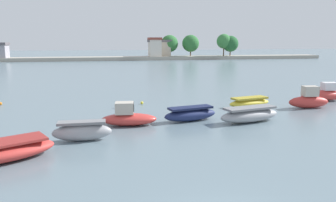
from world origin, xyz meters
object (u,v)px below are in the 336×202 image
object	(u,v)px
moored_boat_4	(190,114)
moored_boat_6	(249,102)
moored_boat_2	(82,131)
mooring_buoy_0	(1,104)
moored_boat_8	(323,94)
mooring_buoy_3	(117,107)
moored_boat_3	(128,117)
moored_boat_5	(250,115)
moored_boat_7	(309,100)
mooring_buoy_1	(142,103)
moored_boat_1	(4,151)

from	to	relation	value
moored_boat_4	moored_boat_6	bearing A→B (deg)	19.15
moored_boat_2	mooring_buoy_0	bearing A→B (deg)	123.11
moored_boat_8	mooring_buoy_3	distance (m)	20.39
moored_boat_3	moored_boat_5	size ratio (longest dim) A/B	0.80
moored_boat_7	mooring_buoy_1	bearing A→B (deg)	168.01
moored_boat_2	moored_boat_5	distance (m)	12.04
moored_boat_7	mooring_buoy_0	world-z (taller)	moored_boat_7
moored_boat_3	moored_boat_2	bearing A→B (deg)	-128.07
moored_boat_4	mooring_buoy_3	world-z (taller)	moored_boat_4
moored_boat_1	moored_boat_3	bearing A→B (deg)	14.26
moored_boat_8	mooring_buoy_1	distance (m)	18.04
moored_boat_7	moored_boat_8	world-z (taller)	moored_boat_7
moored_boat_4	mooring_buoy_3	size ratio (longest dim) A/B	15.15
moored_boat_4	mooring_buoy_0	bearing A→B (deg)	137.52
mooring_buoy_0	mooring_buoy_3	size ratio (longest dim) A/B	0.92
moored_boat_4	moored_boat_5	size ratio (longest dim) A/B	0.85
moored_boat_4	moored_boat_6	world-z (taller)	moored_boat_4
moored_boat_1	moored_boat_8	distance (m)	28.83
moored_boat_6	mooring_buoy_3	size ratio (longest dim) A/B	15.21
mooring_buoy_3	moored_boat_4	bearing A→B (deg)	-47.70
moored_boat_1	moored_boat_7	world-z (taller)	moored_boat_7
moored_boat_5	mooring_buoy_0	size ratio (longest dim) A/B	19.23
moored_boat_3	mooring_buoy_0	size ratio (longest dim) A/B	15.30
moored_boat_8	mooring_buoy_1	bearing A→B (deg)	179.79
mooring_buoy_3	moored_boat_8	bearing A→B (deg)	-0.96
moored_boat_2	moored_boat_3	size ratio (longest dim) A/B	0.87
moored_boat_8	moored_boat_7	bearing A→B (deg)	-135.92
moored_boat_3	moored_boat_1	bearing A→B (deg)	-132.77
moored_boat_5	moored_boat_8	distance (m)	12.82
moored_boat_5	moored_boat_8	size ratio (longest dim) A/B	1.11
mooring_buoy_3	mooring_buoy_1	bearing A→B (deg)	29.52
moored_boat_3	moored_boat_8	world-z (taller)	moored_boat_8
mooring_buoy_1	moored_boat_1	bearing A→B (deg)	-122.65
mooring_buoy_0	moored_boat_2	bearing A→B (deg)	-57.72
moored_boat_2	mooring_buoy_3	world-z (taller)	moored_boat_2
moored_boat_1	moored_boat_4	distance (m)	12.82
moored_boat_1	moored_boat_3	world-z (taller)	moored_boat_3
moored_boat_4	moored_boat_5	xyz separation A→B (m)	(4.17, -1.21, 0.03)
mooring_buoy_3	mooring_buoy_0	bearing A→B (deg)	161.02
mooring_buoy_1	mooring_buoy_3	bearing A→B (deg)	-150.48
moored_boat_5	mooring_buoy_1	distance (m)	10.85
moored_boat_6	mooring_buoy_0	distance (m)	22.99
moored_boat_2	moored_boat_6	world-z (taller)	moored_boat_2
moored_boat_5	moored_boat_8	bearing A→B (deg)	19.26
moored_boat_7	mooring_buoy_0	xyz separation A→B (m)	(-27.31, 6.86, -0.59)
moored_boat_3	mooring_buoy_0	distance (m)	14.77
moored_boat_3	moored_boat_6	size ratio (longest dim) A/B	0.93
mooring_buoy_3	moored_boat_7	bearing A→B (deg)	-10.92
mooring_buoy_1	moored_boat_5	bearing A→B (deg)	-50.09
moored_boat_3	moored_boat_7	bearing A→B (deg)	16.44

